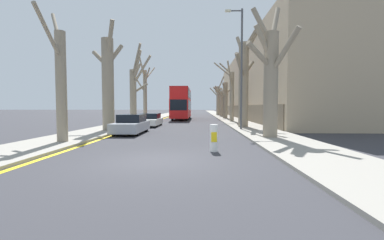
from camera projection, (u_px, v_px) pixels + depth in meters
ground_plane at (155, 161)px, 8.93m from camera, size 300.00×300.00×0.00m
sidewalk_left at (167, 115)px, 59.01m from camera, size 3.38×120.00×0.12m
sidewalk_right at (219, 115)px, 58.66m from camera, size 3.38×120.00×0.12m
building_facade_right at (268, 86)px, 41.76m from camera, size 10.08×48.02×10.42m
kerb_line_stripe at (175, 115)px, 58.96m from camera, size 0.24×120.00×0.01m
street_tree_left_0 at (60, 80)px, 12.87m from camera, size 1.86×4.43×7.20m
street_tree_left_1 at (108, 82)px, 19.34m from camera, size 2.59×2.29×8.08m
street_tree_left_2 at (134, 91)px, 26.95m from camera, size 2.60×3.48×8.19m
street_tree_left_3 at (145, 91)px, 33.71m from camera, size 2.29×5.12×8.40m
street_tree_right_0 at (271, 77)px, 14.78m from camera, size 2.79×3.86×8.22m
street_tree_right_1 at (244, 81)px, 22.47m from camera, size 2.38×3.44×8.37m
street_tree_right_2 at (231, 93)px, 31.15m from camera, size 2.42×3.33×7.55m
street_tree_right_3 at (225, 99)px, 39.53m from camera, size 3.33×3.57×5.60m
street_tree_right_4 at (221, 103)px, 47.11m from camera, size 2.69×1.46×5.73m
street_tree_right_5 at (218, 99)px, 54.96m from camera, size 2.90×4.20×8.18m
double_decker_bus at (182, 102)px, 38.31m from camera, size 2.43×11.70×4.54m
parked_car_0 at (131, 124)px, 18.00m from camera, size 1.78×4.46×1.35m
parked_car_1 at (150, 120)px, 24.82m from camera, size 1.89×4.52×1.24m
lamp_post at (241, 64)px, 20.11m from camera, size 1.40×0.20×9.49m
traffic_bollard at (214, 138)px, 10.80m from camera, size 0.34×0.35×1.14m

